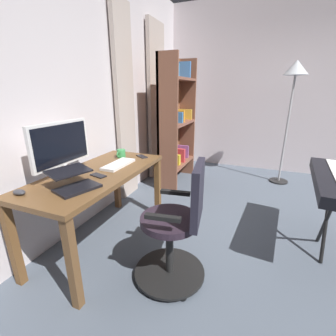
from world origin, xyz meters
TOP-DOWN VIEW (x-y plane):
  - back_room_partition at (0.00, -2.64)m, footprint 4.85×0.10m
  - left_room_partition at (-2.42, 0.00)m, footprint 0.10×5.28m
  - curtain_left_panel at (-1.44, -2.53)m, footprint 0.55×0.06m
  - curtain_right_panel at (-0.47, -2.53)m, footprint 0.38×0.06m
  - desk at (0.63, -2.17)m, footprint 1.43×0.64m
  - office_chair at (0.79, -1.35)m, footprint 0.56×0.56m
  - computer_monitor at (0.80, -2.37)m, footprint 0.60×0.18m
  - computer_keyboard at (0.40, -2.10)m, footprint 0.39×0.15m
  - laptop at (0.99, -2.10)m, footprint 0.37×0.38m
  - computer_mouse at (1.22, -2.37)m, footprint 0.06×0.10m
  - cell_phone_by_monitor at (0.04, -2.04)m, footprint 0.14×0.16m
  - cell_phone_face_up at (0.71, -2.10)m, footprint 0.10×0.16m
  - mug_tea at (0.14, -2.23)m, footprint 0.13×0.09m
  - bookshelf at (-1.18, -2.11)m, footprint 0.89×0.30m
  - piano_keyboard at (0.01, -0.23)m, footprint 1.10×0.42m
  - floor_lamp at (-1.75, -0.51)m, footprint 0.33×0.33m

SIDE VIEW (x-z plane):
  - office_chair at x=0.79m, z-range -0.03..0.92m
  - desk at x=0.63m, z-range 0.27..1.00m
  - piano_keyboard at x=0.01m, z-range 0.31..1.08m
  - cell_phone_by_monitor at x=0.04m, z-range 0.73..0.74m
  - cell_phone_face_up at x=0.71m, z-range 0.73..0.74m
  - computer_keyboard at x=0.40m, z-range 0.73..0.75m
  - computer_mouse at x=1.22m, z-range 0.73..0.77m
  - mug_tea at x=0.14m, z-range 0.73..0.82m
  - laptop at x=0.99m, z-range 0.71..0.85m
  - bookshelf at x=-1.18m, z-range 0.00..1.89m
  - computer_monitor at x=0.80m, z-range 0.76..1.22m
  - curtain_left_panel at x=-1.44m, z-range 0.00..2.42m
  - curtain_right_panel at x=-0.47m, z-range 0.00..2.42m
  - back_room_partition at x=0.00m, z-range 0.00..2.89m
  - left_room_partition at x=-2.42m, z-range 0.00..2.89m
  - floor_lamp at x=-1.75m, z-range 0.63..2.45m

